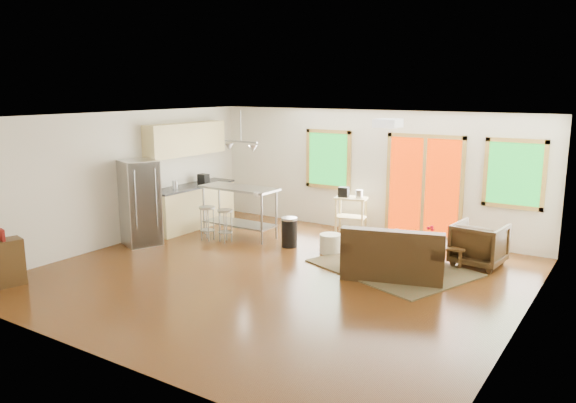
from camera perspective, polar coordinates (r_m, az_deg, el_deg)
The scene contains 27 objects.
floor at distance 9.37m, azimuth -1.01°, elevation -7.58°, with size 7.50×7.00×0.02m, color #3C200B.
ceiling at distance 8.87m, azimuth -1.07°, elevation 8.64°, with size 7.50×7.00×0.02m, color white.
back_wall at distance 12.05m, azimuth 8.37°, elevation 3.02°, with size 7.50×0.02×2.60m, color silver.
left_wall at distance 11.53m, azimuth -16.72°, elevation 2.27°, with size 0.02×7.00×2.60m, color silver.
right_wall at distance 7.63m, azimuth 23.06°, elevation -2.72°, with size 0.02×7.00×2.60m, color silver.
front_wall at distance 6.51m, azimuth -18.69°, elevation -4.76°, with size 7.50×0.02×2.60m, color silver.
window_left at distance 12.43m, azimuth 4.10°, elevation 4.30°, with size 1.10×0.05×1.30m.
french_doors at distance 11.60m, azimuth 13.62°, elevation 1.48°, with size 1.60×0.05×2.10m.
window_right at distance 11.10m, azimuth 22.01°, elevation 2.62°, with size 1.10×0.05×1.30m.
rug at distance 9.88m, azimuth 10.58°, elevation -6.63°, with size 2.46×1.89×0.02m, color #3C5536.
loveseat at distance 9.36m, azimuth 10.67°, elevation -5.55°, with size 1.81×1.33×0.86m.
coffee_table at distance 10.23m, azimuth 15.07°, elevation -4.44°, with size 1.00×0.73×0.36m.
armchair at distance 10.31m, azimuth 18.85°, elevation -3.94°, with size 0.81×0.76×0.84m, color black.
ottoman at distance 10.80m, azimuth 11.26°, elevation -4.14°, with size 0.55×0.55×0.37m, color black.
pouf at distance 10.59m, azimuth 4.33°, elevation -4.28°, with size 0.41×0.41×0.36m, color beige.
vase at distance 10.17m, azimuth 14.24°, elevation -3.37°, with size 0.22×0.23×0.29m.
book at distance 9.95m, azimuth 14.04°, elevation -3.39°, with size 0.23×0.03×0.31m, color maroon.
cabinets at distance 12.55m, azimuth -9.90°, elevation 1.59°, with size 0.64×2.24×2.30m.
refrigerator at distance 11.37m, azimuth -14.81°, elevation -0.11°, with size 0.87×0.86×1.68m.
island at distance 11.63m, azimuth -4.98°, elevation -0.10°, with size 1.66×0.66×1.05m.
cup at distance 10.94m, azimuth -3.20°, elevation 0.76°, with size 0.13×0.11×0.13m, color white.
bar_stool_a at distance 11.46m, azimuth -8.21°, elevation -1.40°, with size 0.35×0.35×0.69m.
bar_stool_b at distance 11.29m, azimuth -6.40°, elevation -1.67°, with size 0.39×0.39×0.66m.
trash_can at distance 10.93m, azimuth 0.14°, elevation -3.12°, with size 0.36×0.36×0.58m.
kitchen_cart at distance 11.86m, azimuth 6.34°, elevation -0.09°, with size 0.73×0.56×1.00m.
ceiling_flush at distance 8.63m, azimuth 10.13°, elevation 7.85°, with size 0.35×0.35×0.12m, color white.
pendant_light at distance 11.25m, azimuth -4.80°, elevation 5.57°, with size 0.80×0.18×0.79m.
Camera 1 is at (4.97, -7.33, 3.06)m, focal length 35.00 mm.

